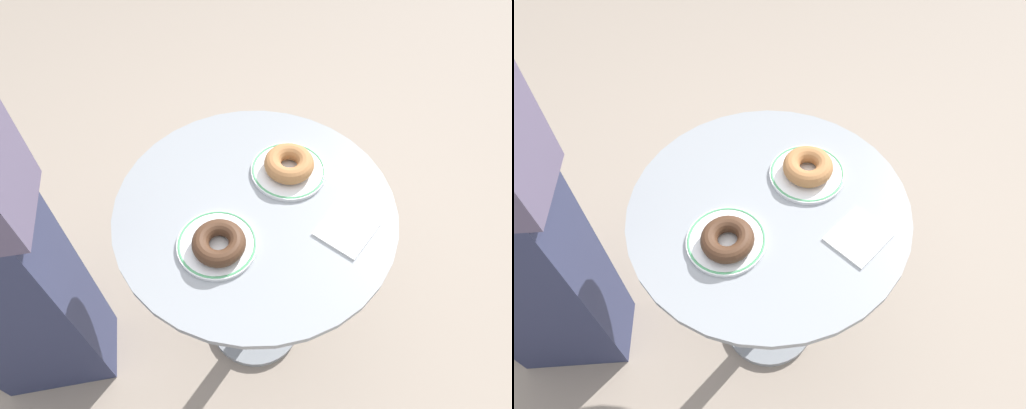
% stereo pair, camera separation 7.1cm
% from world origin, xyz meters
% --- Properties ---
extents(ground_plane, '(7.00, 7.00, 0.02)m').
position_xyz_m(ground_plane, '(0.00, 0.00, -0.01)').
color(ground_plane, gray).
extents(cafe_table, '(0.69, 0.69, 0.73)m').
position_xyz_m(cafe_table, '(0.00, 0.00, 0.52)').
color(cafe_table, gray).
rests_on(cafe_table, ground).
extents(plate_left, '(0.19, 0.19, 0.01)m').
position_xyz_m(plate_left, '(-0.14, -0.00, 0.74)').
color(plate_left, white).
rests_on(plate_left, cafe_table).
extents(plate_right, '(0.19, 0.19, 0.01)m').
position_xyz_m(plate_right, '(0.14, -0.00, 0.74)').
color(plate_right, white).
rests_on(plate_right, cafe_table).
extents(donut_chocolate, '(0.16, 0.16, 0.04)m').
position_xyz_m(donut_chocolate, '(-0.15, -0.01, 0.76)').
color(donut_chocolate, '#422819').
rests_on(donut_chocolate, plate_left).
extents(donut_cinnamon, '(0.16, 0.16, 0.04)m').
position_xyz_m(donut_cinnamon, '(0.14, -0.00, 0.76)').
color(donut_cinnamon, '#A36B3D').
rests_on(donut_cinnamon, plate_right).
extents(paper_napkin, '(0.13, 0.12, 0.01)m').
position_xyz_m(paper_napkin, '(0.08, -0.21, 0.73)').
color(paper_napkin, white).
rests_on(paper_napkin, cafe_table).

